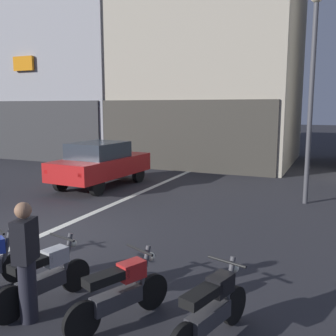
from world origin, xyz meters
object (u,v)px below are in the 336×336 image
object	(u,v)px
motorcycle_black_row_rightmost	(212,308)
street_lamp	(312,76)
car_red_crossing_near	(101,163)
motorcycle_silver_row_centre	(45,276)
person_by_motorcycles	(26,262)
motorcycle_red_row_right_mid	(120,291)

from	to	relation	value
motorcycle_black_row_rightmost	street_lamp	bearing A→B (deg)	86.23
car_red_crossing_near	motorcycle_silver_row_centre	size ratio (longest dim) A/B	2.55
car_red_crossing_near	motorcycle_black_row_rightmost	world-z (taller)	car_red_crossing_near
motorcycle_silver_row_centre	motorcycle_black_row_rightmost	xyz separation A→B (m)	(2.50, 0.10, 0.00)
street_lamp	motorcycle_silver_row_centre	xyz separation A→B (m)	(-3.02, -7.95, -3.33)
motorcycle_black_row_rightmost	car_red_crossing_near	bearing A→B (deg)	131.27
street_lamp	person_by_motorcycles	distance (m)	9.35
motorcycle_red_row_right_mid	car_red_crossing_near	bearing A→B (deg)	125.11
street_lamp	motorcycle_red_row_right_mid	xyz separation A→B (m)	(-1.77, -7.92, -3.33)
motorcycle_black_row_rightmost	motorcycle_silver_row_centre	bearing A→B (deg)	-177.65
motorcycle_black_row_rightmost	motorcycle_red_row_right_mid	bearing A→B (deg)	-176.86
car_red_crossing_near	street_lamp	distance (m)	7.62
motorcycle_silver_row_centre	motorcycle_red_row_right_mid	xyz separation A→B (m)	(1.25, 0.03, 0.00)
motorcycle_silver_row_centre	street_lamp	bearing A→B (deg)	69.21
motorcycle_red_row_right_mid	person_by_motorcycles	xyz separation A→B (m)	(-1.18, -0.46, 0.40)
motorcycle_black_row_rightmost	person_by_motorcycles	world-z (taller)	person_by_motorcycles
street_lamp	car_red_crossing_near	bearing A→B (deg)	-176.62
car_red_crossing_near	motorcycle_black_row_rightmost	bearing A→B (deg)	-48.73
car_red_crossing_near	motorcycle_red_row_right_mid	world-z (taller)	car_red_crossing_near
street_lamp	motorcycle_red_row_right_mid	distance (m)	8.77
motorcycle_silver_row_centre	motorcycle_black_row_rightmost	bearing A→B (deg)	2.35
motorcycle_silver_row_centre	motorcycle_red_row_right_mid	world-z (taller)	same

